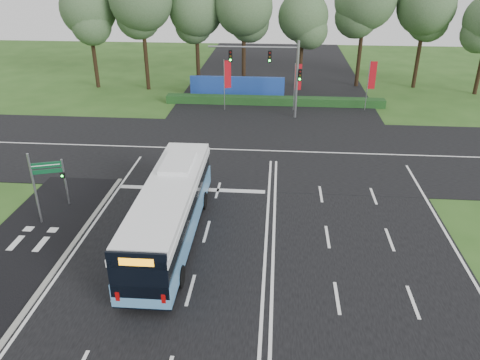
% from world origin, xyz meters
% --- Properties ---
extents(ground, '(120.00, 120.00, 0.00)m').
position_xyz_m(ground, '(0.00, 0.00, 0.00)').
color(ground, '#2A501A').
rests_on(ground, ground).
extents(road_main, '(20.00, 120.00, 0.04)m').
position_xyz_m(road_main, '(0.00, 0.00, 0.02)').
color(road_main, black).
rests_on(road_main, ground).
extents(road_cross, '(120.00, 14.00, 0.05)m').
position_xyz_m(road_cross, '(0.00, 12.00, 0.03)').
color(road_cross, black).
rests_on(road_cross, ground).
extents(bike_path, '(5.00, 18.00, 0.06)m').
position_xyz_m(bike_path, '(-12.50, -3.00, 0.03)').
color(bike_path, black).
rests_on(bike_path, ground).
extents(kerb_strip, '(0.25, 18.00, 0.12)m').
position_xyz_m(kerb_strip, '(-10.10, -3.00, 0.06)').
color(kerb_strip, gray).
rests_on(kerb_strip, ground).
extents(city_bus, '(2.71, 12.21, 3.50)m').
position_xyz_m(city_bus, '(-5.03, -0.85, 1.76)').
color(city_bus, '#528CBF').
rests_on(city_bus, ground).
extents(pedestrian_signal, '(0.28, 0.40, 3.03)m').
position_xyz_m(pedestrian_signal, '(-12.12, 2.34, 1.66)').
color(pedestrian_signal, gray).
rests_on(pedestrian_signal, ground).
extents(street_sign, '(1.59, 0.60, 4.27)m').
position_xyz_m(street_sign, '(-12.48, 0.31, 2.67)').
color(street_sign, gray).
rests_on(street_sign, ground).
extents(banner_flag_left, '(0.67, 0.34, 4.92)m').
position_xyz_m(banner_flag_left, '(-4.58, 22.35, 3.19)').
color(banner_flag_left, gray).
rests_on(banner_flag_left, ground).
extents(banner_flag_mid, '(0.67, 0.18, 4.60)m').
position_xyz_m(banner_flag_mid, '(2.12, 22.73, 3.00)').
color(banner_flag_mid, gray).
rests_on(banner_flag_mid, ground).
extents(banner_flag_right, '(0.72, 0.09, 4.88)m').
position_xyz_m(banner_flag_right, '(9.11, 23.25, 3.17)').
color(banner_flag_right, gray).
rests_on(banner_flag_right, ground).
extents(traffic_light_gantry, '(8.41, 0.28, 7.00)m').
position_xyz_m(traffic_light_gantry, '(0.21, 20.50, 4.66)').
color(traffic_light_gantry, gray).
rests_on(traffic_light_gantry, ground).
extents(hedge, '(22.00, 1.20, 0.80)m').
position_xyz_m(hedge, '(0.00, 24.50, 0.40)').
color(hedge, '#143815').
rests_on(hedge, ground).
extents(blue_hoarding, '(10.00, 0.30, 2.20)m').
position_xyz_m(blue_hoarding, '(-4.00, 27.00, 1.10)').
color(blue_hoarding, '#1C3E9A').
rests_on(blue_hoarding, ground).
extents(eucalyptus_row, '(47.76, 9.93, 12.85)m').
position_xyz_m(eucalyptus_row, '(-0.47, 31.09, 8.71)').
color(eucalyptus_row, black).
rests_on(eucalyptus_row, ground).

